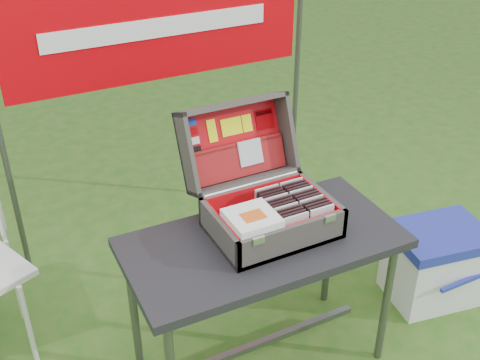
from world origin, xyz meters
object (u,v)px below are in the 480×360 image
table (261,304)px  suitcase (266,179)px  cardboard_box (322,233)px  cooler (435,263)px

table → suitcase: suitcase is taller
table → cardboard_box: 0.86m
suitcase → cardboard_box: 1.05m
table → cooler: (1.04, -0.00, -0.15)m
cardboard_box → cooler: bearing=-55.4°
cooler → cardboard_box: size_ratio=1.19×
table → cooler: table is taller
suitcase → cardboard_box: size_ratio=1.31×
cardboard_box → suitcase: bearing=-147.2°
table → cardboard_box: table is taller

